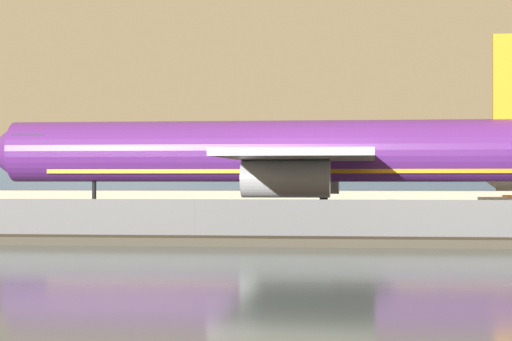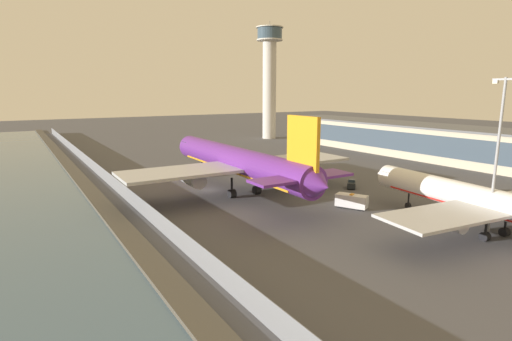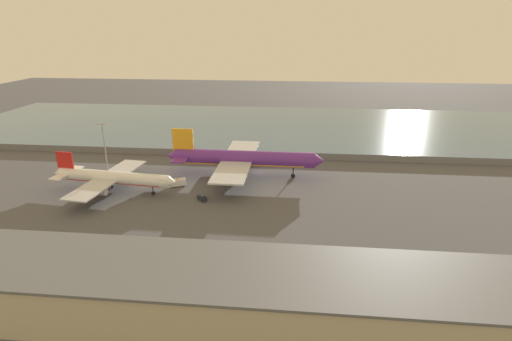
% 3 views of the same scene
% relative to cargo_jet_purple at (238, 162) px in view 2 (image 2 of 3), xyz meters
% --- Properties ---
extents(ground_plane, '(500.00, 500.00, 0.00)m').
position_rel_cargo_jet_purple_xyz_m(ground_plane, '(-4.94, -4.00, -6.10)').
color(ground_plane, '#4C4C51').
extents(shoreline_seawall, '(320.00, 3.00, 0.50)m').
position_rel_cargo_jet_purple_xyz_m(shoreline_seawall, '(-4.94, -24.50, -5.85)').
color(shoreline_seawall, '#474238').
rests_on(shoreline_seawall, ground).
extents(perimeter_fence, '(280.00, 0.10, 2.66)m').
position_rel_cargo_jet_purple_xyz_m(perimeter_fence, '(-4.94, -20.00, -4.77)').
color(perimeter_fence, slate).
rests_on(perimeter_fence, ground).
extents(cargo_jet_purple, '(53.34, 45.29, 15.99)m').
position_rel_cargo_jet_purple_xyz_m(cargo_jet_purple, '(0.00, 0.00, 0.00)').
color(cargo_jet_purple, '#602889').
rests_on(cargo_jet_purple, ground).
extents(passenger_jet_white_red, '(40.89, 35.37, 11.83)m').
position_rel_cargo_jet_purple_xyz_m(passenger_jet_white_red, '(37.70, 17.57, -1.59)').
color(passenger_jet_white_red, white).
rests_on(passenger_jet_white_red, ground).
extents(baggage_tug, '(3.37, 3.42, 1.80)m').
position_rel_cargo_jet_purple_xyz_m(baggage_tug, '(8.93, 21.44, -5.30)').
color(baggage_tug, '#1E2328').
rests_on(baggage_tug, ground).
extents(ops_van, '(5.59, 4.24, 2.48)m').
position_rel_cargo_jet_purple_xyz_m(ops_van, '(19.31, 11.31, -4.83)').
color(ops_van, white).
rests_on(ops_van, ground).
extents(control_tower, '(11.07, 11.07, 47.49)m').
position_rel_cargo_jet_purple_xyz_m(control_tower, '(-74.77, 56.70, 20.77)').
color(control_tower, beige).
rests_on(control_tower, ground).
extents(terminal_building, '(119.58, 18.69, 9.70)m').
position_rel_cargo_jet_purple_xyz_m(terminal_building, '(-7.14, 69.70, -1.24)').
color(terminal_building, '#BCB299').
rests_on(terminal_building, ground).
extents(apron_light_mast_apron_west, '(3.20, 0.40, 21.11)m').
position_rel_cargo_jet_purple_xyz_m(apron_light_mast_apron_west, '(39.10, 16.55, 5.73)').
color(apron_light_mast_apron_west, '#93969B').
rests_on(apron_light_mast_apron_west, ground).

